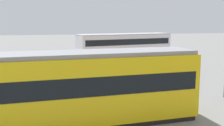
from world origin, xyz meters
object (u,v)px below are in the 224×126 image
double_decker_bus (124,51)px  tram_yellow (69,88)px  pedestrian_crossing (122,90)px  info_sign (56,70)px  pedestrian_near_railing (62,80)px

double_decker_bus → tram_yellow: 16.40m
tram_yellow → pedestrian_crossing: 4.36m
info_sign → pedestrian_crossing: bearing=134.0°
double_decker_bus → tram_yellow: bearing=66.1°
info_sign → tram_yellow: bearing=95.0°
pedestrian_near_railing → info_sign: (0.40, -0.43, 0.64)m
pedestrian_near_railing → pedestrian_crossing: bearing=134.1°
pedestrian_near_railing → pedestrian_crossing: size_ratio=0.99×
pedestrian_near_railing → info_sign: bearing=-46.8°
tram_yellow → pedestrian_crossing: size_ratio=7.75×
pedestrian_near_railing → info_sign: 0.87m
pedestrian_near_railing → pedestrian_crossing: 5.02m
tram_yellow → info_sign: size_ratio=5.74×
double_decker_bus → pedestrian_near_railing: bearing=51.9°
double_decker_bus → pedestrian_crossing: bearing=74.9°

